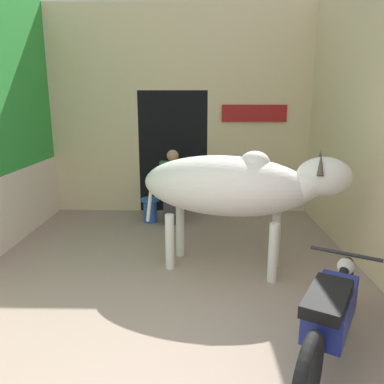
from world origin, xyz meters
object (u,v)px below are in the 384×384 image
cow (234,186)px  shopkeeper_seated (173,186)px  plastic_stool (150,209)px  motorcycle_near (330,314)px

cow → shopkeeper_seated: bearing=114.7°
shopkeeper_seated → plastic_stool: size_ratio=3.01×
shopkeeper_seated → motorcycle_near: bearing=-68.0°
shopkeeper_seated → plastic_stool: shopkeeper_seated is taller
plastic_stool → motorcycle_near: bearing=-62.7°
motorcycle_near → plastic_stool: motorcycle_near is taller
shopkeeper_seated → plastic_stool: 0.56m
plastic_stool → cow: bearing=-55.9°
cow → plastic_stool: bearing=124.1°
motorcycle_near → shopkeeper_seated: (-1.42, 3.52, 0.21)m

